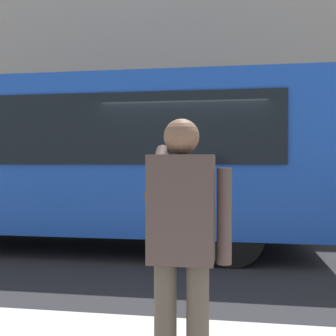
# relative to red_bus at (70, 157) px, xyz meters

# --- Properties ---
(ground_plane) EXTENTS (60.00, 60.00, 0.00)m
(ground_plane) POSITION_rel_red_bus_xyz_m (-2.30, 0.19, -1.68)
(ground_plane) COLOR #232326
(building_facade_far) EXTENTS (28.00, 1.55, 12.00)m
(building_facade_far) POSITION_rel_red_bus_xyz_m (-2.31, -6.61, 4.30)
(building_facade_far) COLOR #A89E8E
(building_facade_far) RESTS_ON ground_plane
(red_bus) EXTENTS (9.05, 2.54, 3.08)m
(red_bus) POSITION_rel_red_bus_xyz_m (0.00, 0.00, 0.00)
(red_bus) COLOR #1947AD
(red_bus) RESTS_ON ground_plane
(pedestrian_photographer) EXTENTS (0.53, 0.52, 1.70)m
(pedestrian_photographer) POSITION_rel_red_bus_xyz_m (-2.75, 4.94, -0.54)
(pedestrian_photographer) COLOR #4C4238
(pedestrian_photographer) RESTS_ON sidewalk_curb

